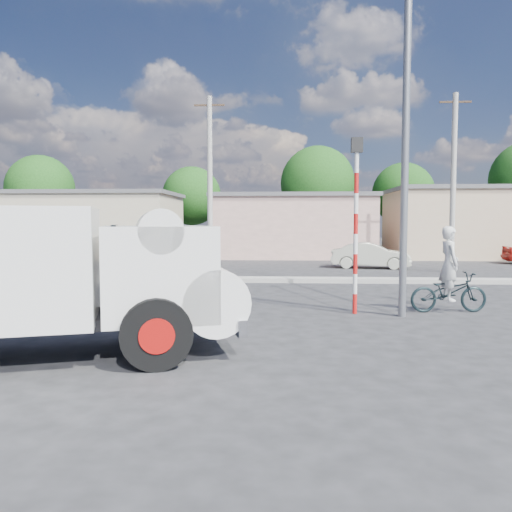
# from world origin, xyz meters

# --- Properties ---
(ground_plane) EXTENTS (120.00, 120.00, 0.00)m
(ground_plane) POSITION_xyz_m (0.00, 0.00, 0.00)
(ground_plane) COLOR #252528
(ground_plane) RESTS_ON ground
(median) EXTENTS (40.00, 0.80, 0.16)m
(median) POSITION_xyz_m (0.00, 8.00, 0.08)
(median) COLOR #99968E
(median) RESTS_ON ground
(truck) EXTENTS (6.52, 3.96, 2.54)m
(truck) POSITION_xyz_m (-2.40, -2.89, 1.41)
(truck) COLOR black
(truck) RESTS_ON ground
(bicycle) EXTENTS (2.00, 0.85, 1.02)m
(bicycle) POSITION_xyz_m (5.61, 1.84, 0.51)
(bicycle) COLOR black
(bicycle) RESTS_ON ground
(cyclist) EXTENTS (0.51, 0.73, 1.89)m
(cyclist) POSITION_xyz_m (5.61, 1.84, 0.95)
(cyclist) COLOR silver
(cyclist) RESTS_ON ground
(car_cream) EXTENTS (4.00, 2.01, 1.26)m
(car_cream) POSITION_xyz_m (5.70, 13.78, 0.63)
(car_cream) COLOR beige
(car_cream) RESTS_ON ground
(traffic_pole) EXTENTS (0.28, 0.18, 4.36)m
(traffic_pole) POSITION_xyz_m (3.20, 1.50, 2.59)
(traffic_pole) COLOR red
(traffic_pole) RESTS_ON ground
(streetlight) EXTENTS (2.34, 0.22, 9.00)m
(streetlight) POSITION_xyz_m (4.14, 1.20, 4.96)
(streetlight) COLOR slate
(streetlight) RESTS_ON ground
(building_row) EXTENTS (37.80, 7.30, 4.44)m
(building_row) POSITION_xyz_m (1.10, 22.00, 2.13)
(building_row) COLOR #C3B293
(building_row) RESTS_ON ground
(tree_row) EXTENTS (43.62, 7.43, 8.42)m
(tree_row) POSITION_xyz_m (3.76, 28.45, 4.99)
(tree_row) COLOR #38281E
(tree_row) RESTS_ON ground
(utility_poles) EXTENTS (35.40, 0.24, 8.00)m
(utility_poles) POSITION_xyz_m (3.25, 12.00, 4.07)
(utility_poles) COLOR #99968E
(utility_poles) RESTS_ON ground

